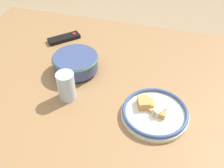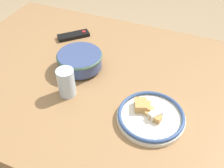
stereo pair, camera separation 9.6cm
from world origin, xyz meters
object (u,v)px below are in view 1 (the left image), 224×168
Objects in this scene: food_plate at (154,112)px; tv_remote at (64,38)px; drinking_glass at (66,86)px; noodle_bowl at (76,62)px.

tv_remote is (-0.56, 0.41, -0.01)m from food_plate.
drinking_glass is (-0.37, 0.00, 0.05)m from food_plate.
tv_remote is 0.45m from drinking_glass.
food_plate is at bearing -24.03° from noodle_bowl.
drinking_glass is at bearing -18.81° from tv_remote.
tv_remote is at bearing 143.90° from food_plate.
tv_remote is at bearing 115.35° from drinking_glass.
drinking_glass is at bearing 179.62° from food_plate.
noodle_bowl reaches higher than food_plate.
noodle_bowl is 1.69× the size of drinking_glass.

